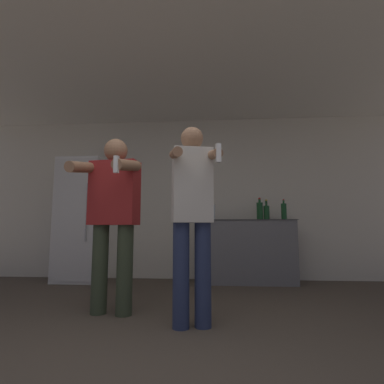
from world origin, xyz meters
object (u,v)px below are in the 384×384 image
person_woman_foreground (192,212)px  bottle_red_label (260,211)px  bottle_clear_vodka (212,211)px  bottle_dark_rum (284,211)px  refrigerator (82,219)px  bottle_short_whiskey (203,214)px  person_man_side (113,210)px  bottle_brown_liquor (267,212)px

person_woman_foreground → bottle_red_label: bearing=67.0°
bottle_clear_vodka → bottle_dark_rum: (1.03, -0.00, -0.00)m
refrigerator → bottle_short_whiskey: bearing=-0.7°
person_man_side → bottle_dark_rum: bearing=40.6°
person_woman_foreground → person_man_side: person_man_side is taller
bottle_red_label → person_woman_foreground: 2.15m
bottle_brown_liquor → person_woman_foreground: bearing=-115.3°
bottle_clear_vodka → person_man_side: bearing=-118.7°
bottle_clear_vodka → refrigerator: bearing=179.3°
bottle_red_label → person_man_side: (-1.61, -1.67, -0.09)m
bottle_short_whiskey → person_man_side: 1.85m
person_woman_foreground → person_man_side: size_ratio=0.99×
bottle_red_label → person_man_side: person_man_side is taller
bottle_clear_vodka → person_woman_foreground: (-0.15, -1.98, -0.12)m
bottle_red_label → person_woman_foreground: person_woman_foreground is taller
bottle_short_whiskey → bottle_red_label: bearing=0.0°
person_man_side → bottle_red_label: bearing=46.2°
refrigerator → bottle_clear_vodka: bearing=-0.7°
refrigerator → bottle_dark_rum: size_ratio=6.10×
bottle_dark_rum → bottle_short_whiskey: bearing=180.0°
refrigerator → bottle_dark_rum: (3.02, -0.02, 0.11)m
refrigerator → bottle_brown_liquor: refrigerator is taller
bottle_clear_vodka → bottle_dark_rum: 1.03m
refrigerator → person_man_side: size_ratio=1.12×
bottle_brown_liquor → bottle_short_whiskey: bearing=-180.0°
bottle_brown_liquor → bottle_red_label: size_ratio=0.92×
bottle_clear_vodka → person_man_side: person_man_side is taller
bottle_short_whiskey → bottle_brown_liquor: size_ratio=0.70×
bottle_short_whiskey → person_woman_foreground: size_ratio=0.13×
bottle_clear_vodka → bottle_short_whiskey: (-0.13, -0.00, -0.04)m
bottle_clear_vodka → bottle_red_label: 0.69m
bottle_clear_vodka → bottle_red_label: bearing=-0.0°
refrigerator → bottle_dark_rum: refrigerator is taller
bottle_clear_vodka → bottle_brown_liquor: (0.79, -0.00, -0.01)m
bottle_brown_liquor → bottle_clear_vodka: bearing=180.0°
bottle_short_whiskey → person_woman_foreground: person_woman_foreground is taller
bottle_clear_vodka → bottle_short_whiskey: 0.14m
bottle_brown_liquor → bottle_red_label: (-0.10, 0.00, 0.02)m
bottle_brown_liquor → person_man_side: (-1.70, -1.67, -0.07)m
bottle_red_label → person_woman_foreground: size_ratio=0.20×
bottle_brown_liquor → person_man_side: size_ratio=0.18×
refrigerator → bottle_clear_vodka: refrigerator is taller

